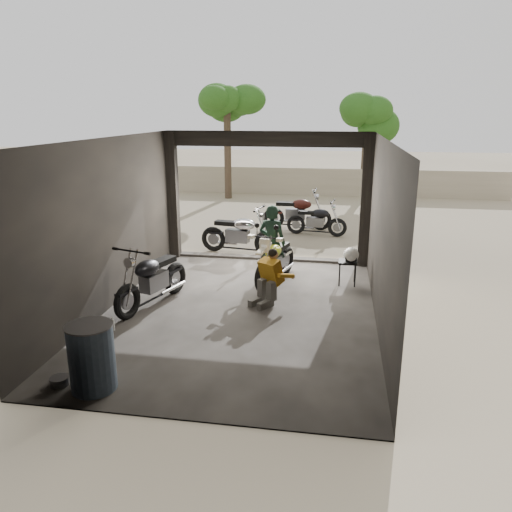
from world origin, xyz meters
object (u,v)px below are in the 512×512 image
(helmet, at_px, (351,255))
(sign_post, at_px, (398,188))
(main_bike, at_px, (275,257))
(stool, at_px, (348,264))
(mechanic, at_px, (267,279))
(outside_bike_b, at_px, (297,209))
(left_bike, at_px, (152,275))
(outside_bike_c, at_px, (317,218))
(outside_bike_a, at_px, (239,230))
(rider, at_px, (272,243))
(oil_drum, at_px, (92,358))

(helmet, height_order, sign_post, sign_post)
(main_bike, bearing_deg, helmet, 16.35)
(stool, bearing_deg, main_bike, -177.19)
(mechanic, relative_size, sign_post, 0.43)
(outside_bike_b, distance_m, sign_post, 3.60)
(main_bike, bearing_deg, stool, 18.70)
(left_bike, relative_size, outside_bike_c, 1.17)
(outside_bike_a, relative_size, helmet, 5.43)
(outside_bike_c, xyz_separation_m, stool, (0.89, -4.43, -0.07))
(rider, bearing_deg, mechanic, 109.08)
(outside_bike_a, height_order, sign_post, sign_post)
(outside_bike_a, bearing_deg, mechanic, -151.46)
(main_bike, relative_size, stool, 3.22)
(main_bike, height_order, sign_post, sign_post)
(main_bike, xyz_separation_m, outside_bike_b, (0.03, 5.23, 0.05))
(outside_bike_c, distance_m, oil_drum, 9.67)
(mechanic, height_order, sign_post, sign_post)
(outside_bike_b, height_order, stool, outside_bike_b)
(helmet, relative_size, sign_post, 0.14)
(left_bike, relative_size, mechanic, 1.76)
(outside_bike_c, height_order, oil_drum, outside_bike_c)
(main_bike, height_order, stool, main_bike)
(outside_bike_b, bearing_deg, stool, -162.51)
(sign_post, bearing_deg, left_bike, -155.86)
(mechanic, distance_m, sign_post, 5.54)
(main_bike, xyz_separation_m, outside_bike_c, (0.68, 4.51, -0.05))
(helmet, bearing_deg, sign_post, 52.08)
(mechanic, bearing_deg, stool, 76.09)
(main_bike, relative_size, outside_bike_c, 1.10)
(outside_bike_b, bearing_deg, main_bike, -179.47)
(helmet, bearing_deg, main_bike, 163.29)
(outside_bike_c, relative_size, stool, 2.93)
(oil_drum, bearing_deg, sign_post, 59.69)
(main_bike, height_order, oil_drum, main_bike)
(left_bike, bearing_deg, outside_bike_b, 89.36)
(stool, bearing_deg, sign_post, 67.93)
(stool, distance_m, sign_post, 3.63)
(sign_post, bearing_deg, outside_bike_b, 124.18)
(outside_bike_a, relative_size, stool, 3.46)
(oil_drum, bearing_deg, mechanic, 61.50)
(helmet, bearing_deg, outside_bike_c, 84.72)
(left_bike, distance_m, oil_drum, 3.08)
(main_bike, height_order, outside_bike_a, outside_bike_a)
(left_bike, xyz_separation_m, outside_bike_c, (2.85, 6.27, -0.09))
(mechanic, bearing_deg, helmet, 73.71)
(outside_bike_c, xyz_separation_m, oil_drum, (-2.55, -9.33, -0.07))
(mechanic, bearing_deg, sign_post, 91.62)
(outside_bike_c, xyz_separation_m, mechanic, (-0.67, -5.87, -0.01))
(outside_bike_b, relative_size, outside_bike_c, 1.18)
(sign_post, bearing_deg, oil_drum, -141.10)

